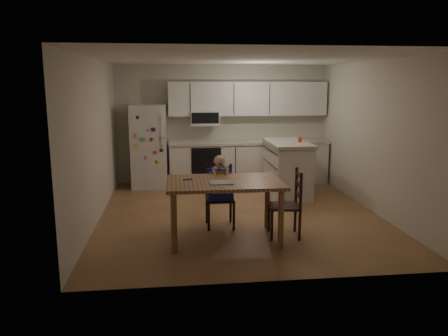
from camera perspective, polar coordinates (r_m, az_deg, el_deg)
room at (r=7.46m, az=1.50°, el=4.28°), size 4.52×5.01×2.51m
refrigerator at (r=9.11m, az=-9.76°, el=2.83°), size 0.72×0.70×1.70m
kitchen_run at (r=9.31m, az=2.99°, el=3.32°), size 3.37×0.62×2.15m
kitchen_island at (r=8.48m, az=8.25°, el=0.01°), size 0.73×1.40×1.03m
red_cup at (r=8.33m, az=9.88°, el=3.68°), size 0.08×0.08×0.10m
dining_table at (r=5.91m, az=0.06°, el=-2.75°), size 1.56×1.00×0.83m
napkin at (r=5.77m, az=-0.36°, el=-1.89°), size 0.30×0.26×0.01m
toddler_spoon at (r=5.95m, az=-4.85°, el=-1.50°), size 0.12×0.06×0.02m
chair_booster at (r=6.52m, az=-0.58°, el=-2.02°), size 0.41×0.41×1.09m
chair_side at (r=6.17m, az=8.78°, el=-4.05°), size 0.47×0.47×0.95m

